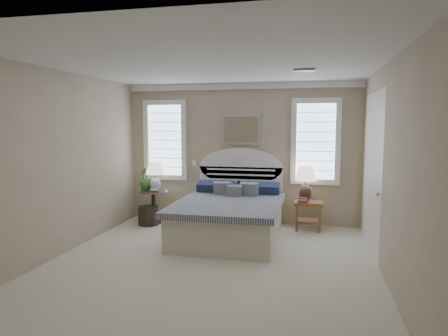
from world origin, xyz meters
The scene contains 21 objects.
floor centered at (0.00, 0.00, 0.00)m, with size 4.50×5.00×0.01m, color beige.
ceiling centered at (0.00, 0.00, 2.70)m, with size 4.50×5.00×0.01m, color silver.
wall_back centered at (0.00, 2.50, 1.35)m, with size 4.50×0.02×2.70m, color tan.
wall_left centered at (-2.25, 0.00, 1.35)m, with size 0.02×5.00×2.70m, color tan.
wall_right centered at (2.25, 0.00, 1.35)m, with size 0.02×5.00×2.70m, color tan.
crown_molding centered at (0.00, 2.46, 2.64)m, with size 4.50×0.08×0.12m, color white.
hvac_vent centered at (1.20, 0.80, 2.68)m, with size 0.30×0.20×0.02m, color #B2B2B2.
switch_plate centered at (-0.95, 2.48, 1.15)m, with size 0.08×0.01×0.12m, color white.
window_left centered at (-1.55, 2.48, 1.60)m, with size 0.90×0.06×1.60m, color silver.
window_right centered at (1.40, 2.48, 1.60)m, with size 0.90×0.06×1.60m, color silver.
painting centered at (0.00, 2.46, 1.82)m, with size 0.74×0.04×0.58m, color silver.
closet_door centered at (2.23, 1.20, 1.20)m, with size 0.02×1.80×2.40m, color white.
bed centered at (0.00, 1.46, 0.39)m, with size 1.72×2.28×1.47m.
side_table_left centered at (-1.65, 2.05, 0.39)m, with size 0.56×0.56×0.63m.
nightstand_right centered at (1.30, 2.15, 0.39)m, with size 0.50×0.40×0.53m.
floor_pot centered at (-1.69, 1.90, 0.18)m, with size 0.39×0.39×0.36m, color black.
lamp_left centered at (-1.60, 2.04, 0.98)m, with size 0.38×0.38×0.58m.
lamp_right centered at (1.24, 2.22, 0.92)m, with size 0.52×0.52×0.65m.
potted_plant centered at (-1.82, 2.08, 0.85)m, with size 0.25×0.25×0.45m, color #377B31.
books_left centered at (-1.57, 1.88, 0.66)m, with size 0.20×0.17×0.07m.
books_right centered at (1.19, 2.00, 0.57)m, with size 0.18×0.13×0.10m.
Camera 1 is at (1.33, -5.11, 1.92)m, focal length 32.00 mm.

